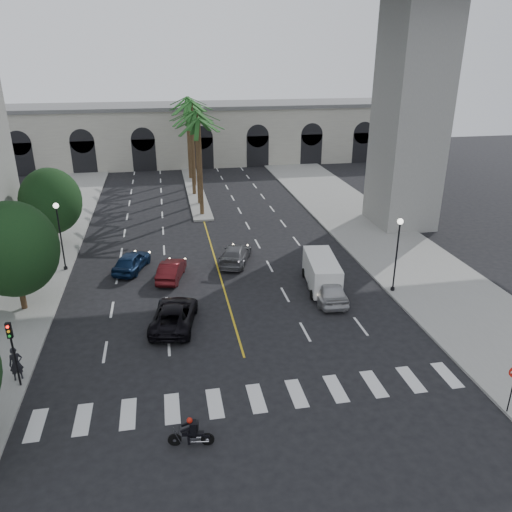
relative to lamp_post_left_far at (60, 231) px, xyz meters
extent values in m
plane|color=black|center=(11.40, -16.00, -3.22)|extent=(140.00, 140.00, 0.00)
cube|color=gray|center=(-3.60, -1.00, -3.15)|extent=(8.00, 100.00, 0.15)
cube|color=gray|center=(26.40, -1.00, -3.15)|extent=(8.00, 100.00, 0.15)
cube|color=gray|center=(11.40, 22.00, -3.12)|extent=(2.00, 24.00, 0.20)
cube|color=beige|center=(11.40, 39.00, 0.78)|extent=(70.00, 10.00, 8.00)
cube|color=slate|center=(11.40, 39.00, 5.03)|extent=(71.00, 10.50, 0.50)
cube|color=gray|center=(29.90, 6.00, 7.18)|extent=(5.00, 6.00, 20.80)
cylinder|color=#47331E|center=(11.40, 12.00, 1.53)|extent=(0.40, 0.40, 9.50)
cylinder|color=#47331E|center=(11.50, 16.00, 1.68)|extent=(0.40, 0.40, 9.80)
cylinder|color=#47331E|center=(11.20, 20.00, 1.43)|extent=(0.40, 0.40, 9.30)
cylinder|color=#47331E|center=(11.55, 24.00, 1.83)|extent=(0.40, 0.40, 10.10)
cylinder|color=#47331E|center=(11.30, 28.00, 1.58)|extent=(0.40, 0.40, 9.60)
cylinder|color=#47331E|center=(11.60, 32.00, 1.73)|extent=(0.40, 0.40, 9.90)
cylinder|color=#382616|center=(-1.60, -6.00, -2.00)|extent=(0.36, 0.36, 2.45)
ellipsoid|color=black|center=(-1.60, -6.00, 0.99)|extent=(5.44, 5.44, 5.98)
cylinder|color=#382616|center=(-1.60, 6.00, -2.09)|extent=(0.36, 0.36, 2.27)
ellipsoid|color=black|center=(-1.60, 6.00, 0.68)|extent=(5.04, 5.04, 5.54)
cylinder|color=black|center=(0.00, 0.00, -3.04)|extent=(0.28, 0.28, 0.36)
cylinder|color=black|center=(0.00, 0.00, -0.62)|extent=(0.11, 0.11, 5.00)
sphere|color=white|center=(0.00, 0.00, 1.93)|extent=(0.40, 0.40, 0.40)
cylinder|color=black|center=(22.80, -8.00, -3.04)|extent=(0.28, 0.28, 0.36)
cylinder|color=black|center=(22.80, -8.00, -0.62)|extent=(0.11, 0.11, 5.00)
sphere|color=white|center=(22.80, -8.00, 1.93)|extent=(0.40, 0.40, 0.40)
cylinder|color=black|center=(0.10, -14.50, -1.47)|extent=(0.10, 0.10, 3.50)
cube|color=black|center=(0.10, -14.50, 0.03)|extent=(0.25, 0.18, 0.80)
cylinder|color=black|center=(7.45, -19.89, -2.93)|extent=(0.58, 0.19, 0.58)
cylinder|color=black|center=(8.81, -20.11, -2.93)|extent=(0.58, 0.19, 0.58)
cube|color=silver|center=(8.18, -20.01, -2.86)|extent=(0.42, 0.33, 0.25)
cube|color=black|center=(8.04, -19.98, -2.59)|extent=(0.56, 0.29, 0.19)
cube|color=black|center=(8.46, -20.05, -2.63)|extent=(0.46, 0.30, 0.12)
cylinder|color=black|center=(7.66, -19.92, -2.38)|extent=(0.11, 0.53, 0.03)
cube|color=black|center=(8.24, -20.02, -2.26)|extent=(0.31, 0.40, 0.50)
cube|color=black|center=(8.40, -20.04, -2.21)|extent=(0.18, 0.31, 0.36)
sphere|color=#AB170B|center=(8.11, -20.00, -1.94)|extent=(0.25, 0.25, 0.25)
imported|color=#A5A6A9|center=(18.03, -8.16, -2.42)|extent=(2.16, 4.83, 1.61)
imported|color=#4B0F12|center=(7.86, -2.89, -2.54)|extent=(2.41, 4.39, 1.37)
imported|color=black|center=(7.82, -9.76, -2.50)|extent=(3.37, 5.57, 1.45)
imported|color=#5D5E62|center=(12.90, -0.78, -2.52)|extent=(3.47, 5.23, 1.41)
imported|color=#0E2345|center=(4.95, -0.79, -2.48)|extent=(3.10, 4.66, 1.47)
cube|color=silver|center=(18.17, -6.33, -1.98)|extent=(2.53, 5.34, 1.90)
cube|color=black|center=(17.87, -8.74, -1.75)|extent=(1.78, 0.45, 0.81)
cylinder|color=black|center=(17.05, -8.01, -2.89)|extent=(0.35, 0.69, 0.67)
cylinder|color=black|center=(18.85, -8.24, -2.89)|extent=(0.35, 0.69, 0.67)
cylinder|color=black|center=(17.50, -4.42, -2.89)|extent=(0.35, 0.69, 0.67)
cylinder|color=black|center=(19.29, -4.65, -2.89)|extent=(0.35, 0.69, 0.67)
imported|color=black|center=(-0.10, -13.94, -2.19)|extent=(0.74, 0.60, 1.77)
cylinder|color=black|center=(22.49, -20.73, -1.94)|extent=(0.06, 0.06, 2.56)
camera|label=1|loc=(7.74, -36.72, 12.15)|focal=35.00mm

